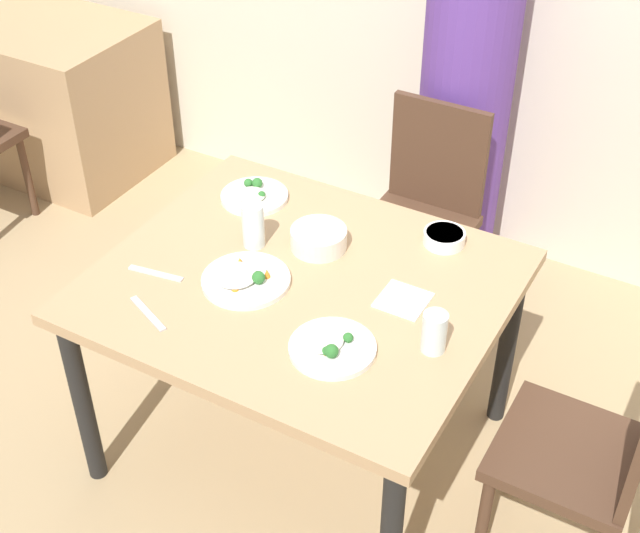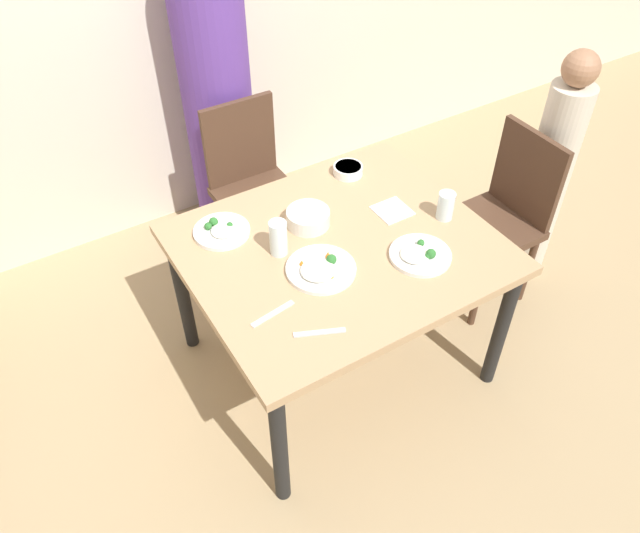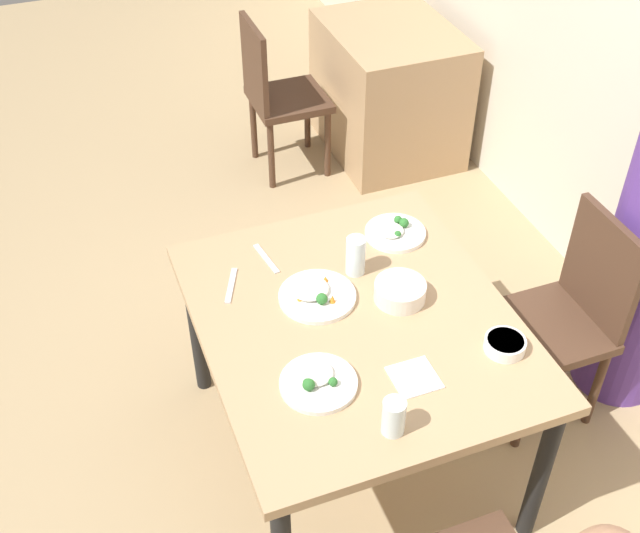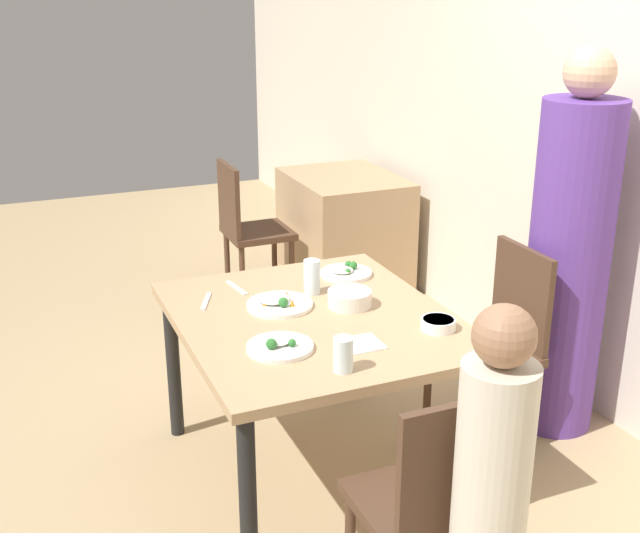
# 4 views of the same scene
# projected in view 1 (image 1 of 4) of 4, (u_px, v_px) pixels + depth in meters

# --- Properties ---
(ground_plane) EXTENTS (10.00, 10.00, 0.00)m
(ground_plane) POSITION_uv_depth(u_px,v_px,m) (304.00, 443.00, 3.11)
(ground_plane) COLOR tan
(dining_table) EXTENTS (1.19, 1.03, 0.72)m
(dining_table) POSITION_uv_depth(u_px,v_px,m) (301.00, 301.00, 2.71)
(dining_table) COLOR tan
(dining_table) RESTS_ON ground_plane
(chair_adult_spot) EXTENTS (0.40, 0.40, 0.89)m
(chair_adult_spot) POSITION_uv_depth(u_px,v_px,m) (422.00, 211.00, 3.39)
(chair_adult_spot) COLOR #4C3323
(chair_adult_spot) RESTS_ON ground_plane
(chair_child_spot) EXTENTS (0.40, 0.40, 0.89)m
(chair_child_spot) POSITION_uv_depth(u_px,v_px,m) (596.00, 451.00, 2.45)
(chair_child_spot) COLOR #4C3323
(chair_child_spot) RESTS_ON ground_plane
(person_adult) EXTENTS (0.35, 0.35, 1.72)m
(person_adult) POSITION_uv_depth(u_px,v_px,m) (465.00, 101.00, 3.44)
(person_adult) COLOR #5B3893
(person_adult) RESTS_ON ground_plane
(bowl_curry) EXTENTS (0.18, 0.18, 0.07)m
(bowl_curry) POSITION_uv_depth(u_px,v_px,m) (319.00, 238.00, 2.78)
(bowl_curry) COLOR silver
(bowl_curry) RESTS_ON dining_table
(plate_rice_adult) EXTENTS (0.27, 0.27, 0.06)m
(plate_rice_adult) POSITION_uv_depth(u_px,v_px,m) (244.00, 279.00, 2.65)
(plate_rice_adult) COLOR white
(plate_rice_adult) RESTS_ON dining_table
(plate_rice_child) EXTENTS (0.24, 0.24, 0.06)m
(plate_rice_child) POSITION_uv_depth(u_px,v_px,m) (331.00, 347.00, 2.41)
(plate_rice_child) COLOR white
(plate_rice_child) RESTS_ON dining_table
(plate_noodles) EXTENTS (0.23, 0.23, 0.05)m
(plate_noodles) POSITION_uv_depth(u_px,v_px,m) (254.00, 195.00, 3.01)
(plate_noodles) COLOR white
(plate_noodles) RESTS_ON dining_table
(bowl_rice_small) EXTENTS (0.13, 0.13, 0.04)m
(bowl_rice_small) POSITION_uv_depth(u_px,v_px,m) (444.00, 237.00, 2.80)
(bowl_rice_small) COLOR white
(bowl_rice_small) RESTS_ON dining_table
(glass_water_tall) EXTENTS (0.07, 0.07, 0.12)m
(glass_water_tall) POSITION_uv_depth(u_px,v_px,m) (434.00, 332.00, 2.39)
(glass_water_tall) COLOR silver
(glass_water_tall) RESTS_ON dining_table
(glass_water_short) EXTENTS (0.07, 0.07, 0.15)m
(glass_water_short) POSITION_uv_depth(u_px,v_px,m) (253.00, 225.00, 2.77)
(glass_water_short) COLOR silver
(glass_water_short) RESTS_ON dining_table
(napkin_folded) EXTENTS (0.14, 0.14, 0.01)m
(napkin_folded) POSITION_uv_depth(u_px,v_px,m) (403.00, 300.00, 2.59)
(napkin_folded) COLOR white
(napkin_folded) RESTS_ON dining_table
(fork_steel) EXTENTS (0.18, 0.05, 0.01)m
(fork_steel) POSITION_uv_depth(u_px,v_px,m) (156.00, 273.00, 2.69)
(fork_steel) COLOR silver
(fork_steel) RESTS_ON dining_table
(spoon_steel) EXTENTS (0.17, 0.09, 0.01)m
(spoon_steel) POSITION_uv_depth(u_px,v_px,m) (148.00, 313.00, 2.54)
(spoon_steel) COLOR silver
(spoon_steel) RESTS_ON dining_table
(background_table) EXTENTS (0.84, 0.67, 0.74)m
(background_table) POSITION_uv_depth(u_px,v_px,m) (60.00, 98.00, 4.37)
(background_table) COLOR tan
(background_table) RESTS_ON ground_plane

